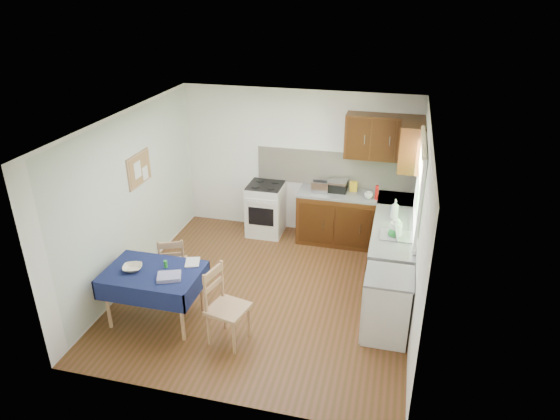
% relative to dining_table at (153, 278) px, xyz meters
% --- Properties ---
extents(floor, '(4.20, 4.20, 0.00)m').
position_rel_dining_table_xyz_m(floor, '(1.23, 0.94, -0.63)').
color(floor, '#4D3314').
rests_on(floor, ground).
extents(ceiling, '(4.00, 4.20, 0.02)m').
position_rel_dining_table_xyz_m(ceiling, '(1.23, 0.94, 1.87)').
color(ceiling, white).
rests_on(ceiling, wall_back).
extents(wall_back, '(4.00, 0.02, 2.50)m').
position_rel_dining_table_xyz_m(wall_back, '(1.23, 3.04, 0.62)').
color(wall_back, white).
rests_on(wall_back, ground).
extents(wall_front, '(4.00, 0.02, 2.50)m').
position_rel_dining_table_xyz_m(wall_front, '(1.23, -1.16, 0.62)').
color(wall_front, white).
rests_on(wall_front, ground).
extents(wall_left, '(0.02, 4.20, 2.50)m').
position_rel_dining_table_xyz_m(wall_left, '(-0.77, 0.94, 0.62)').
color(wall_left, silver).
rests_on(wall_left, ground).
extents(wall_right, '(0.02, 4.20, 2.50)m').
position_rel_dining_table_xyz_m(wall_right, '(3.23, 0.94, 0.62)').
color(wall_right, white).
rests_on(wall_right, ground).
extents(base_cabinets, '(1.90, 2.30, 0.86)m').
position_rel_dining_table_xyz_m(base_cabinets, '(2.59, 2.20, -0.20)').
color(base_cabinets, '#381609').
rests_on(base_cabinets, ground).
extents(worktop_back, '(1.90, 0.60, 0.04)m').
position_rel_dining_table_xyz_m(worktop_back, '(2.28, 2.74, 0.25)').
color(worktop_back, slate).
rests_on(worktop_back, base_cabinets).
extents(worktop_right, '(0.60, 1.70, 0.04)m').
position_rel_dining_table_xyz_m(worktop_right, '(2.93, 1.59, 0.25)').
color(worktop_right, slate).
rests_on(worktop_right, base_cabinets).
extents(worktop_corner, '(0.60, 0.60, 0.04)m').
position_rel_dining_table_xyz_m(worktop_corner, '(2.93, 2.74, 0.25)').
color(worktop_corner, slate).
rests_on(worktop_corner, base_cabinets).
extents(splashback, '(2.70, 0.02, 0.60)m').
position_rel_dining_table_xyz_m(splashback, '(1.88, 3.02, 0.57)').
color(splashback, silver).
rests_on(splashback, wall_back).
extents(upper_cabinets, '(1.20, 0.85, 0.70)m').
position_rel_dining_table_xyz_m(upper_cabinets, '(2.75, 2.74, 1.22)').
color(upper_cabinets, '#381609').
rests_on(upper_cabinets, wall_back).
extents(stove, '(0.60, 0.61, 0.92)m').
position_rel_dining_table_xyz_m(stove, '(0.73, 2.74, -0.17)').
color(stove, silver).
rests_on(stove, ground).
extents(window, '(0.04, 1.48, 1.26)m').
position_rel_dining_table_xyz_m(window, '(3.20, 1.64, 1.02)').
color(window, '#254E20').
rests_on(window, wall_right).
extents(fridge, '(0.58, 0.60, 0.89)m').
position_rel_dining_table_xyz_m(fridge, '(2.93, 0.39, -0.19)').
color(fridge, silver).
rests_on(fridge, ground).
extents(corkboard, '(0.04, 0.62, 0.47)m').
position_rel_dining_table_xyz_m(corkboard, '(-0.74, 1.24, 0.97)').
color(corkboard, '#A57252').
rests_on(corkboard, wall_left).
extents(dining_table, '(1.22, 0.83, 0.74)m').
position_rel_dining_table_xyz_m(dining_table, '(0.00, 0.00, 0.00)').
color(dining_table, '#101440').
rests_on(dining_table, ground).
extents(chair_far, '(0.51, 0.51, 0.88)m').
position_rel_dining_table_xyz_m(chair_far, '(-0.05, 0.66, -0.17)').
color(chair_far, '#A57252').
rests_on(chair_far, ground).
extents(chair_near, '(0.53, 0.53, 1.00)m').
position_rel_dining_table_xyz_m(chair_near, '(1.02, -0.17, -0.10)').
color(chair_near, '#A57252').
rests_on(chair_near, ground).
extents(toaster, '(0.28, 0.17, 0.21)m').
position_rel_dining_table_xyz_m(toaster, '(1.68, 2.67, 0.36)').
color(toaster, '#B7B8BC').
rests_on(toaster, worktop_back).
extents(sandwich_press, '(0.31, 0.27, 0.18)m').
position_rel_dining_table_xyz_m(sandwich_press, '(1.95, 2.79, 0.36)').
color(sandwich_press, black).
rests_on(sandwich_press, worktop_back).
extents(sauce_bottle, '(0.05, 0.05, 0.23)m').
position_rel_dining_table_xyz_m(sauce_bottle, '(2.60, 2.60, 0.38)').
color(sauce_bottle, red).
rests_on(sauce_bottle, worktop_back).
extents(yellow_packet, '(0.13, 0.09, 0.16)m').
position_rel_dining_table_xyz_m(yellow_packet, '(2.21, 2.86, 0.35)').
color(yellow_packet, yellow).
rests_on(yellow_packet, worktop_back).
extents(dish_rack, '(0.45, 0.34, 0.21)m').
position_rel_dining_table_xyz_m(dish_rack, '(2.97, 1.38, 0.29)').
color(dish_rack, gray).
rests_on(dish_rack, worktop_right).
extents(kettle, '(0.16, 0.16, 0.27)m').
position_rel_dining_table_xyz_m(kettle, '(2.95, 1.40, 0.39)').
color(kettle, silver).
rests_on(kettle, worktop_right).
extents(cup, '(0.14, 0.14, 0.10)m').
position_rel_dining_table_xyz_m(cup, '(2.48, 2.61, 0.32)').
color(cup, white).
rests_on(cup, worktop_back).
extents(soap_bottle_a, '(0.14, 0.14, 0.31)m').
position_rel_dining_table_xyz_m(soap_bottle_a, '(2.91, 1.94, 0.42)').
color(soap_bottle_a, silver).
rests_on(soap_bottle_a, worktop_right).
extents(soap_bottle_b, '(0.12, 0.12, 0.18)m').
position_rel_dining_table_xyz_m(soap_bottle_b, '(2.90, 2.13, 0.36)').
color(soap_bottle_b, blue).
rests_on(soap_bottle_b, worktop_right).
extents(soap_bottle_c, '(0.17, 0.17, 0.18)m').
position_rel_dining_table_xyz_m(soap_bottle_c, '(2.92, 1.37, 0.36)').
color(soap_bottle_c, green).
rests_on(soap_bottle_c, worktop_right).
extents(plate_bowl, '(0.31, 0.31, 0.06)m').
position_rel_dining_table_xyz_m(plate_bowl, '(-0.25, -0.04, 0.13)').
color(plate_bowl, beige).
rests_on(plate_bowl, dining_table).
extents(book, '(0.25, 0.29, 0.02)m').
position_rel_dining_table_xyz_m(book, '(0.33, 0.28, 0.11)').
color(book, white).
rests_on(book, dining_table).
extents(spice_jar, '(0.05, 0.05, 0.10)m').
position_rel_dining_table_xyz_m(spice_jar, '(0.13, 0.12, 0.15)').
color(spice_jar, green).
rests_on(spice_jar, dining_table).
extents(tea_towel, '(0.35, 0.31, 0.05)m').
position_rel_dining_table_xyz_m(tea_towel, '(0.28, -0.11, 0.13)').
color(tea_towel, navy).
rests_on(tea_towel, dining_table).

